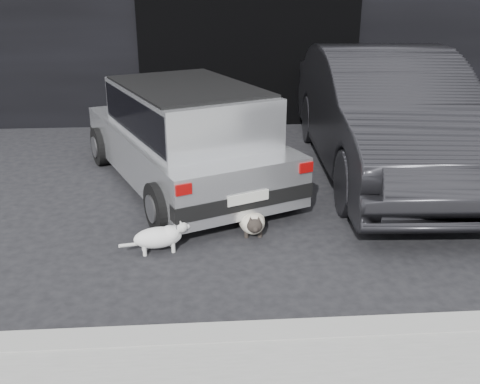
{
  "coord_description": "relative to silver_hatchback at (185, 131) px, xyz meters",
  "views": [
    {
      "loc": [
        0.11,
        -5.93,
        2.57
      ],
      "look_at": [
        0.49,
        -0.78,
        0.51
      ],
      "focal_mm": 40.0,
      "sensor_mm": 36.0,
      "label": 1
    }
  ],
  "objects": [
    {
      "name": "garage_opening",
      "position": [
        1.11,
        3.13,
        0.56
      ],
      "size": [
        4.0,
        0.1,
        2.6
      ],
      "primitive_type": "cube",
      "color": "black",
      "rests_on": "ground"
    },
    {
      "name": "second_car",
      "position": [
        2.76,
        0.31,
        0.11
      ],
      "size": [
        2.06,
        5.27,
        1.71
      ],
      "primitive_type": "imported",
      "rotation": [
        0.0,
        0.0,
        -0.05
      ],
      "color": "black",
      "rests_on": "ground"
    },
    {
      "name": "ground",
      "position": [
        0.11,
        -0.86,
        -0.74
      ],
      "size": [
        80.0,
        80.0,
        0.0
      ],
      "primitive_type": "plane",
      "color": "black",
      "rests_on": "ground"
    },
    {
      "name": "curb",
      "position": [
        1.11,
        -3.46,
        -0.68
      ],
      "size": [
        18.0,
        0.25,
        0.12
      ],
      "primitive_type": "cube",
      "color": "gray",
      "rests_on": "ground"
    },
    {
      "name": "silver_hatchback",
      "position": [
        0.0,
        0.0,
        0.0
      ],
      "size": [
        2.96,
        4.03,
        1.36
      ],
      "rotation": [
        0.0,
        0.0,
        0.41
      ],
      "color": "silver",
      "rests_on": "ground"
    },
    {
      "name": "cat_siamese",
      "position": [
        0.74,
        -1.55,
        -0.61
      ],
      "size": [
        0.3,
        0.87,
        0.3
      ],
      "rotation": [
        0.0,
        0.0,
        3.16
      ],
      "color": "beige",
      "rests_on": "ground"
    },
    {
      "name": "cat_white",
      "position": [
        -0.22,
        -1.91,
        -0.58
      ],
      "size": [
        0.71,
        0.33,
        0.34
      ],
      "rotation": [
        0.0,
        0.0,
        -1.39
      ],
      "color": "white",
      "rests_on": "ground"
    }
  ]
}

